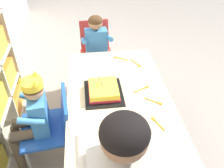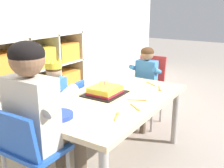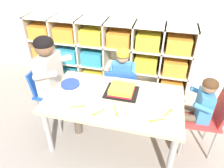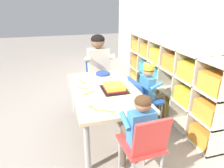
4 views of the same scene
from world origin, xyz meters
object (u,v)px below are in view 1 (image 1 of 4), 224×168
fork_beside_plate_stack (155,102)px  guest_at_table_side (97,48)px  classroom_chair_guest_side (96,51)px  paper_plate_stack (114,155)px  fork_scattered_mid_table (136,64)px  fork_near_cake_tray (120,58)px  classroom_chair_blue (52,125)px  child_with_crown (33,114)px  fork_near_child_seat (142,89)px  activity_table (119,103)px  fork_by_napkin (157,123)px  birthday_cake_on_tray (104,90)px

fork_beside_plate_stack → guest_at_table_side: bearing=-32.0°
classroom_chair_guest_side → paper_plate_stack: (-1.37, -0.00, 0.14)m
fork_scattered_mid_table → fork_near_cake_tray: 0.16m
classroom_chair_blue → paper_plate_stack: bearing=34.7°
child_with_crown → fork_near_child_seat: bearing=91.7°
activity_table → fork_scattered_mid_table: size_ratio=9.89×
classroom_chair_guest_side → fork_near_child_seat: size_ratio=5.29×
fork_by_napkin → fork_near_child_seat: same height
child_with_crown → fork_by_napkin: size_ratio=6.34×
fork_near_cake_tray → birthday_cake_on_tray: bearing=-80.4°
classroom_chair_guest_side → fork_scattered_mid_table: (-0.47, -0.32, 0.13)m
activity_table → classroom_chair_blue: size_ratio=2.10×
classroom_chair_blue → birthday_cake_on_tray: (0.08, -0.39, 0.22)m
fork_by_napkin → fork_near_cake_tray: (0.79, 0.12, 0.00)m
child_with_crown → guest_at_table_side: (0.82, -0.51, 0.03)m
fork_by_napkin → guest_at_table_side: bearing=174.3°
classroom_chair_guest_side → guest_at_table_side: (-0.11, -0.01, 0.11)m
birthday_cake_on_tray → fork_beside_plate_stack: birthday_cake_on_tray is taller
birthday_cake_on_tray → fork_scattered_mid_table: bearing=-41.4°
fork_by_napkin → fork_beside_plate_stack: (0.20, -0.04, 0.00)m
paper_plate_stack → fork_by_napkin: (0.21, -0.30, -0.01)m
fork_scattered_mid_table → fork_near_cake_tray: same height
fork_near_cake_tray → paper_plate_stack: bearing=-68.7°
fork_near_cake_tray → fork_beside_plate_stack: same height
fork_by_napkin → fork_scattered_mid_table: (0.69, -0.01, 0.00)m
classroom_chair_blue → guest_at_table_side: 0.91m
fork_by_napkin → fork_scattered_mid_table: 0.69m
fork_by_napkin → fork_beside_plate_stack: bearing=147.7°
classroom_chair_blue → guest_at_table_side: (0.80, -0.40, 0.17)m
paper_plate_stack → fork_scattered_mid_table: 0.95m
fork_near_child_seat → fork_scattered_mid_table: (0.34, -0.03, 0.00)m
fork_near_child_seat → fork_near_cake_tray: same height
birthday_cake_on_tray → paper_plate_stack: (-0.54, -0.00, -0.01)m
classroom_chair_blue → fork_by_napkin: bearing=64.5°
birthday_cake_on_tray → fork_by_napkin: (-0.33, -0.31, -0.03)m
fork_near_child_seat → fork_scattered_mid_table: bearing=-120.2°
classroom_chair_blue → activity_table: bearing=87.8°
classroom_chair_guest_side → guest_at_table_side: guest_at_table_side is taller
classroom_chair_blue → classroom_chair_guest_side: 1.00m
birthday_cake_on_tray → child_with_crown: bearing=100.8°
classroom_chair_blue → fork_scattered_mid_table: classroom_chair_blue is taller
activity_table → fork_by_napkin: fork_by_napkin is taller
classroom_chair_guest_side → fork_by_napkin: size_ratio=5.59×
paper_plate_stack → fork_near_cake_tray: size_ratio=1.56×
child_with_crown → fork_scattered_mid_table: child_with_crown is taller
guest_at_table_side → fork_beside_plate_stack: (-0.86, -0.34, 0.02)m
fork_scattered_mid_table → child_with_crown: bearing=92.6°
classroom_chair_blue → fork_beside_plate_stack: (-0.05, -0.74, 0.19)m
paper_plate_stack → fork_near_child_seat: size_ratio=1.41×
activity_table → paper_plate_stack: paper_plate_stack is taller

